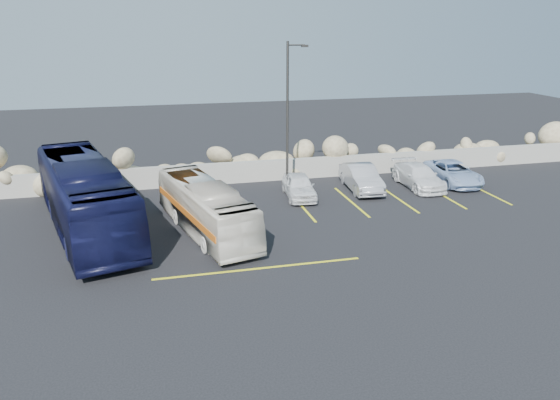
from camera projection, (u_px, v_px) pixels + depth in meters
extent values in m
plane|color=black|center=(286.00, 268.00, 20.75)|extent=(90.00, 90.00, 0.00)
cube|color=gray|center=(235.00, 173.00, 31.64)|extent=(60.00, 0.40, 1.20)
cube|color=yellow|center=(201.00, 214.00, 26.64)|extent=(0.12, 5.00, 0.01)
cube|color=yellow|center=(301.00, 206.00, 27.80)|extent=(0.12, 5.00, 0.01)
cube|color=yellow|center=(351.00, 202.00, 28.41)|extent=(0.12, 5.00, 0.01)
cube|color=yellow|center=(397.00, 198.00, 29.00)|extent=(0.12, 5.00, 0.01)
cube|color=yellow|center=(441.00, 194.00, 29.59)|extent=(0.12, 5.00, 0.01)
cube|color=yellow|center=(484.00, 191.00, 30.18)|extent=(0.12, 5.00, 0.01)
cube|color=yellow|center=(259.00, 268.00, 20.71)|extent=(8.00, 0.12, 0.01)
cylinder|color=#312F2B|center=(287.00, 120.00, 28.85)|extent=(0.14, 0.14, 8.00)
cylinder|color=#312F2B|center=(296.00, 45.00, 27.77)|extent=(0.90, 0.08, 0.08)
cube|color=#312F2B|center=(305.00, 46.00, 27.88)|extent=(0.35, 0.18, 0.12)
imported|color=silver|center=(206.00, 208.00, 23.94)|extent=(3.83, 8.43, 2.29)
imported|color=black|center=(85.00, 196.00, 24.03)|extent=(5.43, 11.78, 3.20)
imported|color=white|center=(299.00, 186.00, 28.97)|extent=(1.80, 3.78, 1.25)
imported|color=#A8A8AC|center=(361.00, 178.00, 30.22)|extent=(1.81, 4.35, 1.40)
imported|color=white|center=(419.00, 176.00, 30.78)|extent=(1.83, 4.35, 1.25)
imported|color=#9AB4DA|center=(453.00, 173.00, 31.55)|extent=(2.31, 4.59, 1.25)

